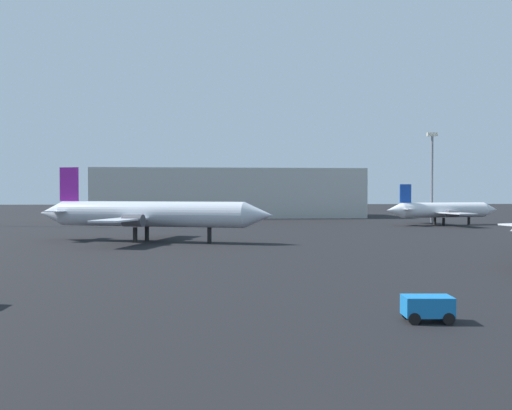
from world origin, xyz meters
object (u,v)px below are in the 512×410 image
at_px(airplane_distant, 148,214).
at_px(airplane_far_left, 443,210).
at_px(baggage_cart, 427,307).
at_px(light_mast_right, 432,172).

bearing_deg(airplane_distant, airplane_far_left, 47.70).
height_order(airplane_far_left, baggage_cart, airplane_far_left).
xyz_separation_m(airplane_distant, airplane_far_left, (55.28, 31.97, -0.61)).
bearing_deg(airplane_distant, light_mast_right, 53.50).
height_order(baggage_cart, light_mast_right, light_mast_right).
distance_m(airplane_distant, light_mast_right, 70.68).
relative_size(baggage_cart, light_mast_right, 0.12).
bearing_deg(baggage_cart, airplane_distant, 118.55).
distance_m(airplane_far_left, baggage_cart, 84.24).
height_order(airplane_distant, light_mast_right, light_mast_right).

